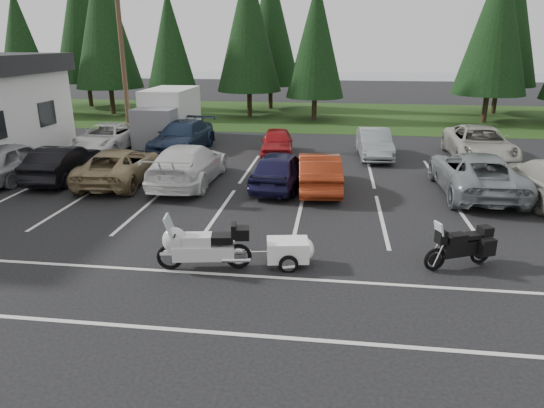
{
  "coord_description": "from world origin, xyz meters",
  "views": [
    {
      "loc": [
        1.58,
        -14.07,
        5.5
      ],
      "look_at": [
        -0.2,
        -0.5,
        0.88
      ],
      "focal_mm": 32.0,
      "sensor_mm": 36.0,
      "label": 1
    }
  ],
  "objects": [
    {
      "name": "ground",
      "position": [
        0.0,
        0.0,
        0.0
      ],
      "size": [
        120.0,
        120.0,
        0.0
      ],
      "primitive_type": "plane",
      "color": "black",
      "rests_on": "ground"
    },
    {
      "name": "grass_strip",
      "position": [
        0.0,
        24.0,
        0.01
      ],
      "size": [
        80.0,
        16.0,
        0.01
      ],
      "primitive_type": "cube",
      "color": "#1C3812",
      "rests_on": "ground"
    },
    {
      "name": "lake_water",
      "position": [
        4.0,
        55.0,
        0.0
      ],
      "size": [
        70.0,
        50.0,
        0.02
      ],
      "primitive_type": "cube",
      "color": "slate",
      "rests_on": "ground"
    },
    {
      "name": "utility_pole",
      "position": [
        -10.0,
        12.0,
        4.7
      ],
      "size": [
        1.6,
        0.26,
        9.0
      ],
      "color": "#473321",
      "rests_on": "ground"
    },
    {
      "name": "box_truck",
      "position": [
        -8.0,
        12.5,
        1.45
      ],
      "size": [
        2.4,
        5.6,
        2.9
      ],
      "primitive_type": null,
      "color": "silver",
      "rests_on": "ground"
    },
    {
      "name": "stall_markings",
      "position": [
        0.0,
        2.0,
        0.0
      ],
      "size": [
        32.0,
        16.0,
        0.01
      ],
      "primitive_type": "cube",
      "color": "silver",
      "rests_on": "ground"
    },
    {
      "name": "conifer_1",
      "position": [
        -22.0,
        21.2,
        5.39
      ],
      "size": [
        3.96,
        3.96,
        9.22
      ],
      "color": "#332316",
      "rests_on": "ground"
    },
    {
      "name": "conifer_2",
      "position": [
        -16.0,
        22.8,
        6.95
      ],
      "size": [
        5.1,
        5.1,
        11.89
      ],
      "color": "#332316",
      "rests_on": "ground"
    },
    {
      "name": "conifer_3",
      "position": [
        -10.5,
        21.4,
        5.27
      ],
      "size": [
        3.87,
        3.87,
        9.02
      ],
      "color": "#332316",
      "rests_on": "ground"
    },
    {
      "name": "conifer_4",
      "position": [
        -5.0,
        22.9,
        6.53
      ],
      "size": [
        4.8,
        4.8,
        11.17
      ],
      "color": "#332316",
      "rests_on": "ground"
    },
    {
      "name": "conifer_5",
      "position": [
        0.0,
        21.6,
        5.63
      ],
      "size": [
        4.14,
        4.14,
        9.63
      ],
      "color": "#332316",
      "rests_on": "ground"
    },
    {
      "name": "conifer_6",
      "position": [
        12.0,
        22.1,
        6.71
      ],
      "size": [
        4.93,
        4.93,
        11.48
      ],
      "color": "#332316",
      "rests_on": "ground"
    },
    {
      "name": "conifer_back_a",
      "position": [
        -20.0,
        27.0,
        7.19
      ],
      "size": [
        5.28,
        5.28,
        12.3
      ],
      "color": "#332316",
      "rests_on": "ground"
    },
    {
      "name": "conifer_back_b",
      "position": [
        -4.0,
        27.5,
        6.77
      ],
      "size": [
        4.97,
        4.97,
        11.58
      ],
      "color": "#332316",
      "rests_on": "ground"
    },
    {
      "name": "conifer_back_c",
      "position": [
        14.0,
        26.8,
        7.49
      ],
      "size": [
        5.5,
        5.5,
        12.81
      ],
      "color": "#332316",
      "rests_on": "ground"
    },
    {
      "name": "car_near_0",
      "position": [
        -11.58,
        3.93,
        0.8
      ],
      "size": [
        2.28,
        4.82,
        1.59
      ],
      "primitive_type": "imported",
      "rotation": [
        0.0,
        0.0,
        3.05
      ],
      "color": "#9D9DA1",
      "rests_on": "ground"
    },
    {
      "name": "car_near_1",
      "position": [
        -9.51,
        4.14,
        0.72
      ],
      "size": [
        1.79,
        4.46,
        1.44
      ],
      "primitive_type": "imported",
      "rotation": [
        0.0,
        0.0,
        3.2
      ],
      "color": "black",
      "rests_on": "ground"
    },
    {
      "name": "car_near_2",
      "position": [
        -7.04,
        4.07,
        0.7
      ],
      "size": [
        2.62,
        5.16,
        1.4
      ],
      "primitive_type": "imported",
      "rotation": [
        0.0,
        0.0,
        3.2
      ],
      "color": "#8B7650",
      "rests_on": "ground"
    },
    {
      "name": "car_near_3",
      "position": [
        -4.23,
        4.29,
        0.8
      ],
      "size": [
        2.28,
        5.52,
        1.6
      ],
      "primitive_type": "imported",
      "rotation": [
        0.0,
        0.0,
        3.13
      ],
      "color": "white",
      "rests_on": "ground"
    },
    {
      "name": "car_near_4",
      "position": [
        -0.51,
        4.19,
        0.74
      ],
      "size": [
        2.17,
        4.5,
        1.48
      ],
      "primitive_type": "imported",
      "rotation": [
        0.0,
        0.0,
        3.04
      ],
      "color": "#19183C",
      "rests_on": "ground"
    },
    {
      "name": "car_near_5",
      "position": [
        1.01,
        4.08,
        0.73
      ],
      "size": [
        1.93,
        4.53,
        1.45
      ],
      "primitive_type": "imported",
      "rotation": [
        0.0,
        0.0,
        3.23
      ],
      "color": "maroon",
      "rests_on": "ground"
    },
    {
      "name": "car_near_6",
      "position": [
        6.85,
        4.36,
        0.79
      ],
      "size": [
        2.68,
        5.72,
        1.58
      ],
      "primitive_type": "imported",
      "rotation": [
        0.0,
        0.0,
        3.15
      ],
      "color": "gray",
      "rests_on": "ground"
    },
    {
      "name": "car_far_0",
      "position": [
        -10.3,
        9.77,
        0.69
      ],
      "size": [
        2.41,
        5.04,
        1.39
      ],
      "primitive_type": "imported",
      "rotation": [
        0.0,
        0.0,
        -0.02
      ],
      "color": "white",
      "rests_on": "ground"
    },
    {
      "name": "car_far_1",
      "position": [
        -6.28,
        10.05,
        0.78
      ],
      "size": [
        2.66,
        5.53,
        1.55
      ],
      "primitive_type": "imported",
      "rotation": [
        0.0,
        0.0,
        -0.09
      ],
      "color": "#192840",
      "rests_on": "ground"
    },
    {
      "name": "car_far_2",
      "position": [
        -1.31,
        9.86,
        0.66
      ],
      "size": [
        1.92,
        4.02,
        1.32
      ],
      "primitive_type": "imported",
      "rotation": [
        0.0,
        0.0,
        0.09
      ],
      "color": "maroon",
      "rests_on": "ground"
    },
    {
      "name": "car_far_3",
      "position": [
        3.52,
        9.97,
        0.69
      ],
      "size": [
        1.69,
        4.29,
        1.39
      ],
      "primitive_type": "imported",
      "rotation": [
        0.0,
        0.0,
        0.05
      ],
      "color": "gray",
      "rests_on": "ground"
    },
    {
      "name": "car_far_4",
      "position": [
        8.48,
        9.96,
        0.81
      ],
      "size": [
        2.85,
        5.89,
        1.62
      ],
      "primitive_type": "imported",
      "rotation": [
        0.0,
        0.0,
        -0.03
      ],
      "color": "#A8A59A",
      "rests_on": "ground"
    },
    {
      "name": "touring_motorcycle",
      "position": [
        -1.56,
        -3.24,
        0.73
      ],
      "size": [
        2.74,
        1.24,
        1.46
      ],
      "primitive_type": null,
      "rotation": [
        0.0,
        0.0,
        0.17
      ],
      "color": "silver",
      "rests_on": "ground"
    },
    {
      "name": "cargo_trailer",
      "position": [
        0.5,
        -2.76,
        0.35
      ],
      "size": [
        1.64,
        1.09,
        0.71
      ],
      "primitive_type": null,
      "rotation": [
        0.0,
        0.0,
        0.16
      ],
      "color": "white",
      "rests_on": "ground"
    },
    {
      "name": "adventure_motorcycle",
      "position": [
        4.81,
        -2.29,
        0.66
      ],
      "size": [
        2.3,
        1.59,
        1.33
      ],
      "primitive_type": null,
      "rotation": [
        0.0,
        0.0,
        0.43
      ],
      "color": "black",
      "rests_on": "ground"
    }
  ]
}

